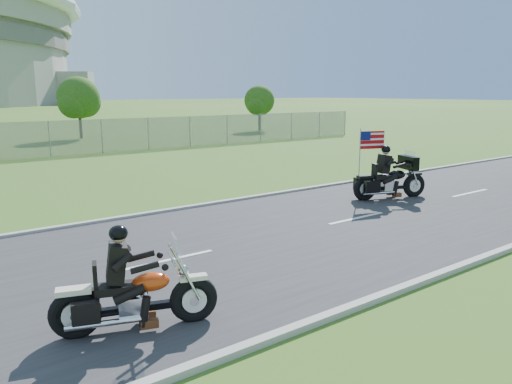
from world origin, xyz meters
TOP-DOWN VIEW (x-y plane):
  - ground at (0.00, 0.00)m, footprint 420.00×420.00m
  - road at (0.00, 0.00)m, footprint 120.00×8.00m
  - curb_north at (0.00, 4.05)m, footprint 120.00×0.18m
  - curb_south at (0.00, -4.05)m, footprint 120.00×0.18m
  - tree_fence_near at (6.04, 30.04)m, footprint 3.52×3.28m
  - tree_fence_far at (22.04, 28.03)m, footprint 3.08×2.87m
  - motorcycle_lead at (-3.87, -2.53)m, footprint 2.45×1.15m
  - motorcycle_follow at (6.98, 1.20)m, footprint 2.68×1.33m

SIDE VIEW (x-z plane):
  - ground at x=0.00m, z-range 0.00..0.00m
  - road at x=0.00m, z-range 0.00..0.04m
  - curb_north at x=0.00m, z-range -0.01..0.11m
  - curb_south at x=0.00m, z-range -0.01..0.11m
  - motorcycle_lead at x=-3.87m, z-range -0.31..1.39m
  - motorcycle_follow at x=6.98m, z-range -0.52..1.78m
  - tree_fence_far at x=22.04m, z-range 0.54..4.74m
  - tree_fence_near at x=6.04m, z-range 0.60..5.35m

